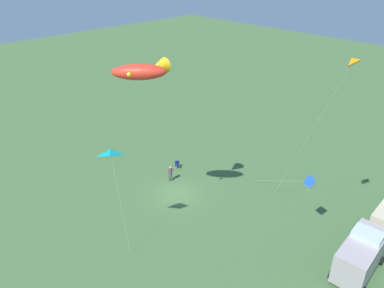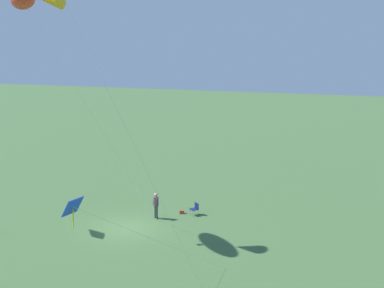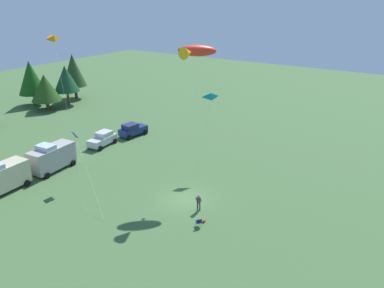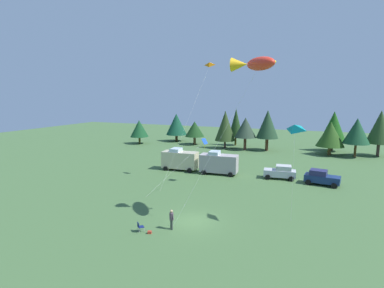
{
  "view_description": "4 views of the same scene",
  "coord_description": "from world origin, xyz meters",
  "px_view_note": "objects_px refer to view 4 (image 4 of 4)",
  "views": [
    {
      "loc": [
        20.36,
        22.84,
        21.59
      ],
      "look_at": [
        -0.6,
        1.47,
        5.89
      ],
      "focal_mm": 35.0,
      "sensor_mm": 36.0,
      "label": 1
    },
    {
      "loc": [
        -13.57,
        29.12,
        12.06
      ],
      "look_at": [
        -3.95,
        -1.09,
        5.44
      ],
      "focal_mm": 50.0,
      "sensor_mm": 36.0,
      "label": 2
    },
    {
      "loc": [
        -27.14,
        -18.62,
        19.12
      ],
      "look_at": [
        -0.34,
        -0.97,
        6.31
      ],
      "focal_mm": 35.0,
      "sensor_mm": 36.0,
      "label": 3
    },
    {
      "loc": [
        9.71,
        -23.82,
        11.3
      ],
      "look_at": [
        -0.95,
        2.01,
        6.77
      ],
      "focal_mm": 28.0,
      "sensor_mm": 36.0,
      "label": 4
    }
  ],
  "objects_px": {
    "car_silver_compact": "(281,172)",
    "backpack_on_grass": "(150,232)",
    "car_navy_hatch": "(321,177)",
    "kite_delta_teal": "(294,128)",
    "kite_large_fish": "(255,64)",
    "folding_chair": "(140,226)",
    "kite_diamond_blue": "(203,143)",
    "person_kite_flyer": "(172,218)",
    "kite_delta_orange": "(209,64)",
    "van_motorhome_grey": "(219,163)",
    "van_camper_beige": "(180,159)"
  },
  "relations": [
    {
      "from": "folding_chair",
      "to": "van_motorhome_grey",
      "type": "relative_size",
      "value": 0.15
    },
    {
      "from": "van_camper_beige",
      "to": "kite_delta_teal",
      "type": "bearing_deg",
      "value": 136.38
    },
    {
      "from": "van_camper_beige",
      "to": "kite_delta_orange",
      "type": "xyz_separation_m",
      "value": [
        5.89,
        -3.72,
        13.56
      ]
    },
    {
      "from": "backpack_on_grass",
      "to": "kite_large_fish",
      "type": "height_order",
      "value": "kite_large_fish"
    },
    {
      "from": "car_navy_hatch",
      "to": "kite_delta_teal",
      "type": "relative_size",
      "value": 0.48
    },
    {
      "from": "kite_delta_teal",
      "to": "van_motorhome_grey",
      "type": "bearing_deg",
      "value": 126.74
    },
    {
      "from": "car_navy_hatch",
      "to": "kite_delta_teal",
      "type": "height_order",
      "value": "kite_delta_teal"
    },
    {
      "from": "folding_chair",
      "to": "car_silver_compact",
      "type": "relative_size",
      "value": 0.19
    },
    {
      "from": "backpack_on_grass",
      "to": "kite_delta_orange",
      "type": "bearing_deg",
      "value": 92.71
    },
    {
      "from": "person_kite_flyer",
      "to": "kite_large_fish",
      "type": "distance_m",
      "value": 14.79
    },
    {
      "from": "kite_delta_orange",
      "to": "van_camper_beige",
      "type": "bearing_deg",
      "value": 147.73
    },
    {
      "from": "van_motorhome_grey",
      "to": "kite_diamond_blue",
      "type": "bearing_deg",
      "value": 80.45
    },
    {
      "from": "folding_chair",
      "to": "car_silver_compact",
      "type": "bearing_deg",
      "value": 18.48
    },
    {
      "from": "folding_chair",
      "to": "kite_delta_teal",
      "type": "bearing_deg",
      "value": -21.83
    },
    {
      "from": "van_camper_beige",
      "to": "van_motorhome_grey",
      "type": "distance_m",
      "value": 6.2
    },
    {
      "from": "car_navy_hatch",
      "to": "kite_delta_orange",
      "type": "height_order",
      "value": "kite_delta_orange"
    },
    {
      "from": "folding_chair",
      "to": "kite_delta_orange",
      "type": "bearing_deg",
      "value": 41.15
    },
    {
      "from": "backpack_on_grass",
      "to": "kite_large_fish",
      "type": "distance_m",
      "value": 16.57
    },
    {
      "from": "folding_chair",
      "to": "car_navy_hatch",
      "type": "relative_size",
      "value": 0.19
    },
    {
      "from": "folding_chair",
      "to": "kite_large_fish",
      "type": "distance_m",
      "value": 16.69
    },
    {
      "from": "folding_chair",
      "to": "backpack_on_grass",
      "type": "height_order",
      "value": "folding_chair"
    },
    {
      "from": "van_camper_beige",
      "to": "van_motorhome_grey",
      "type": "height_order",
      "value": "same"
    },
    {
      "from": "folding_chair",
      "to": "kite_large_fish",
      "type": "height_order",
      "value": "kite_large_fish"
    },
    {
      "from": "person_kite_flyer",
      "to": "kite_diamond_blue",
      "type": "distance_m",
      "value": 14.63
    },
    {
      "from": "car_silver_compact",
      "to": "kite_delta_orange",
      "type": "xyz_separation_m",
      "value": [
        -8.95,
        -4.45,
        14.25
      ]
    },
    {
      "from": "car_navy_hatch",
      "to": "van_camper_beige",
      "type": "bearing_deg",
      "value": 8.22
    },
    {
      "from": "kite_delta_orange",
      "to": "kite_diamond_blue",
      "type": "bearing_deg",
      "value": -96.52
    },
    {
      "from": "van_camper_beige",
      "to": "person_kite_flyer",
      "type": "bearing_deg",
      "value": 109.79
    },
    {
      "from": "folding_chair",
      "to": "kite_delta_teal",
      "type": "relative_size",
      "value": 0.09
    },
    {
      "from": "kite_delta_teal",
      "to": "car_silver_compact",
      "type": "bearing_deg",
      "value": 98.75
    },
    {
      "from": "van_motorhome_grey",
      "to": "kite_delta_orange",
      "type": "bearing_deg",
      "value": 80.95
    },
    {
      "from": "kite_diamond_blue",
      "to": "person_kite_flyer",
      "type": "bearing_deg",
      "value": -80.54
    },
    {
      "from": "person_kite_flyer",
      "to": "car_silver_compact",
      "type": "height_order",
      "value": "car_silver_compact"
    },
    {
      "from": "car_silver_compact",
      "to": "kite_delta_orange",
      "type": "bearing_deg",
      "value": -159.05
    },
    {
      "from": "kite_delta_orange",
      "to": "backpack_on_grass",
      "type": "bearing_deg",
      "value": -87.29
    },
    {
      "from": "van_camper_beige",
      "to": "car_silver_compact",
      "type": "xyz_separation_m",
      "value": [
        14.84,
        0.73,
        -0.69
      ]
    },
    {
      "from": "folding_chair",
      "to": "kite_delta_teal",
      "type": "xyz_separation_m",
      "value": [
        11.47,
        5.74,
        8.18
      ]
    },
    {
      "from": "van_motorhome_grey",
      "to": "kite_large_fish",
      "type": "bearing_deg",
      "value": 113.13
    },
    {
      "from": "folding_chair",
      "to": "backpack_on_grass",
      "type": "xyz_separation_m",
      "value": [
        0.93,
        0.01,
        -0.38
      ]
    },
    {
      "from": "car_navy_hatch",
      "to": "kite_delta_orange",
      "type": "bearing_deg",
      "value": 22.91
    },
    {
      "from": "kite_diamond_blue",
      "to": "folding_chair",
      "type": "bearing_deg",
      "value": -89.82
    },
    {
      "from": "person_kite_flyer",
      "to": "backpack_on_grass",
      "type": "bearing_deg",
      "value": 178.81
    },
    {
      "from": "kite_delta_orange",
      "to": "kite_delta_teal",
      "type": "height_order",
      "value": "kite_delta_orange"
    },
    {
      "from": "folding_chair",
      "to": "kite_large_fish",
      "type": "xyz_separation_m",
      "value": [
        8.09,
        5.71,
        13.44
      ]
    },
    {
      "from": "car_silver_compact",
      "to": "backpack_on_grass",
      "type": "bearing_deg",
      "value": -116.47
    },
    {
      "from": "backpack_on_grass",
      "to": "kite_delta_orange",
      "type": "distance_m",
      "value": 22.61
    },
    {
      "from": "kite_delta_teal",
      "to": "kite_diamond_blue",
      "type": "bearing_deg",
      "value": 140.49
    },
    {
      "from": "kite_diamond_blue",
      "to": "kite_delta_teal",
      "type": "relative_size",
      "value": 0.92
    },
    {
      "from": "car_silver_compact",
      "to": "kite_delta_orange",
      "type": "relative_size",
      "value": 0.28
    },
    {
      "from": "van_motorhome_grey",
      "to": "folding_chair",
      "type": "bearing_deg",
      "value": 84.56
    }
  ]
}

